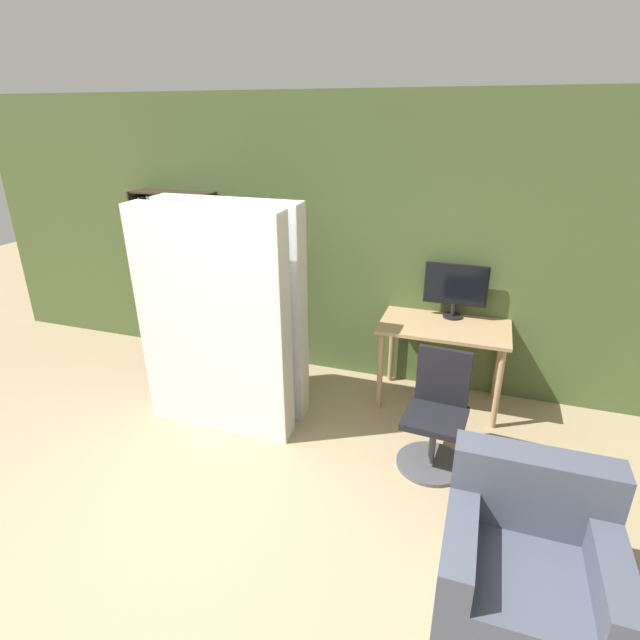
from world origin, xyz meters
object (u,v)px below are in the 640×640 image
monitor (456,287)px  armchair (526,567)px  bookshelf (173,272)px  office_chair (436,422)px  mattress_far (235,309)px  mattress_near (214,325)px

monitor → armchair: 2.44m
bookshelf → office_chair: bearing=-20.5°
monitor → bookshelf: bookshelf is taller
mattress_far → armchair: 2.83m
mattress_near → office_chair: bearing=2.8°
bookshelf → armchair: (3.56, -2.24, -0.60)m
mattress_far → bookshelf: bearing=144.8°
bookshelf → mattress_near: mattress_near is taller
bookshelf → armchair: 4.25m
office_chair → mattress_far: mattress_far is taller
office_chair → mattress_near: (-1.79, -0.09, 0.58)m
office_chair → mattress_near: bearing=-177.2°
mattress_near → bookshelf: bearing=134.7°
office_chair → bookshelf: bookshelf is taller
bookshelf → armchair: bookshelf is taller
office_chair → bookshelf: bearing=159.5°
mattress_near → mattress_far: bearing=90.0°
monitor → armchair: bearing=-74.7°
bookshelf → monitor: bearing=0.1°
mattress_far → monitor: bearing=25.4°
mattress_near → armchair: (2.38, -1.04, -0.62)m
armchair → office_chair: bearing=117.8°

